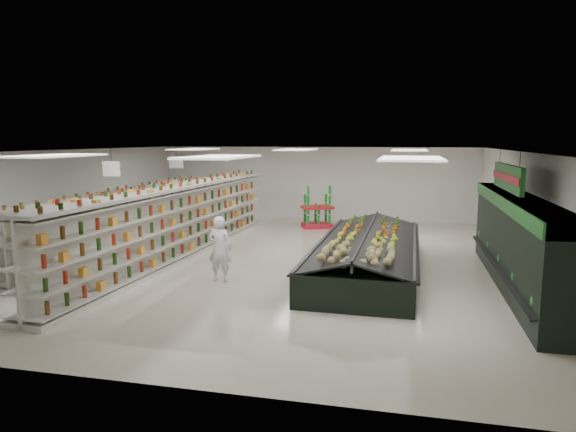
% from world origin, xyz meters
% --- Properties ---
extents(floor, '(16.00, 16.00, 0.00)m').
position_xyz_m(floor, '(0.00, 0.00, 0.00)').
color(floor, beige).
rests_on(floor, ground).
extents(ceiling, '(14.00, 16.00, 0.02)m').
position_xyz_m(ceiling, '(0.00, 0.00, 3.20)').
color(ceiling, white).
rests_on(ceiling, wall_back).
extents(wall_back, '(14.00, 0.02, 3.20)m').
position_xyz_m(wall_back, '(0.00, 8.00, 1.60)').
color(wall_back, silver).
rests_on(wall_back, floor).
extents(wall_front, '(14.00, 0.02, 3.20)m').
position_xyz_m(wall_front, '(0.00, -8.00, 1.60)').
color(wall_front, silver).
rests_on(wall_front, floor).
extents(wall_left, '(0.02, 16.00, 3.20)m').
position_xyz_m(wall_left, '(-7.00, 0.00, 1.60)').
color(wall_left, silver).
rests_on(wall_left, floor).
extents(wall_right, '(0.02, 16.00, 3.20)m').
position_xyz_m(wall_right, '(7.00, 0.00, 1.60)').
color(wall_right, silver).
rests_on(wall_right, floor).
extents(produce_wall_case, '(0.93, 8.00, 2.20)m').
position_xyz_m(produce_wall_case, '(6.53, -1.50, 1.24)').
color(produce_wall_case, black).
rests_on(produce_wall_case, floor).
extents(aisle_sign_near, '(0.52, 0.06, 0.75)m').
position_xyz_m(aisle_sign_near, '(-3.80, -2.00, 2.75)').
color(aisle_sign_near, white).
rests_on(aisle_sign_near, ceiling).
extents(aisle_sign_far, '(0.52, 0.06, 0.75)m').
position_xyz_m(aisle_sign_far, '(-3.80, 2.00, 2.75)').
color(aisle_sign_far, white).
rests_on(aisle_sign_far, ceiling).
extents(hortifruti_banner, '(0.12, 3.20, 0.95)m').
position_xyz_m(hortifruti_banner, '(6.25, -1.50, 2.65)').
color(hortifruti_banner, '#1C6922').
rests_on(hortifruti_banner, ceiling).
extents(gondola_left, '(0.90, 11.03, 1.91)m').
position_xyz_m(gondola_left, '(-4.93, 0.76, 0.88)').
color(gondola_left, silver).
rests_on(gondola_left, floor).
extents(gondola_center, '(1.53, 12.56, 2.17)m').
position_xyz_m(gondola_center, '(-2.70, -0.36, 1.00)').
color(gondola_center, silver).
rests_on(gondola_center, floor).
extents(produce_island, '(2.82, 7.50, 1.11)m').
position_xyz_m(produce_island, '(2.96, -0.63, 0.51)').
color(produce_island, black).
rests_on(produce_island, floor).
extents(soda_endcap, '(1.45, 1.24, 1.57)m').
position_xyz_m(soda_endcap, '(0.48, 5.78, 0.76)').
color(soda_endcap, red).
rests_on(soda_endcap, floor).
extents(shopper_main, '(0.61, 0.41, 1.66)m').
position_xyz_m(shopper_main, '(-0.56, -2.56, 0.83)').
color(shopper_main, white).
rests_on(shopper_main, floor).
extents(shopper_background, '(0.56, 0.80, 1.51)m').
position_xyz_m(shopper_background, '(-4.20, 3.28, 0.75)').
color(shopper_background, '#9C8360').
rests_on(shopper_background, floor).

